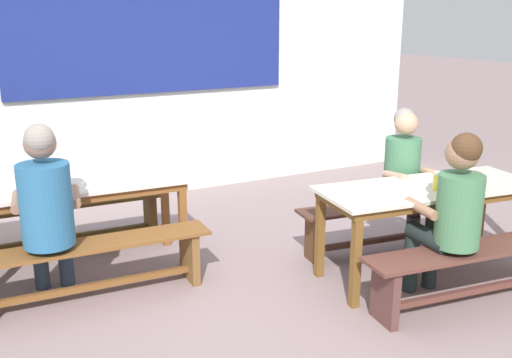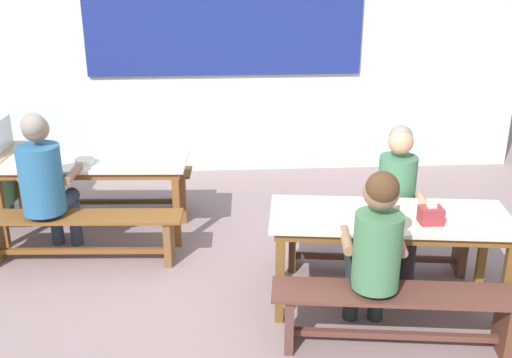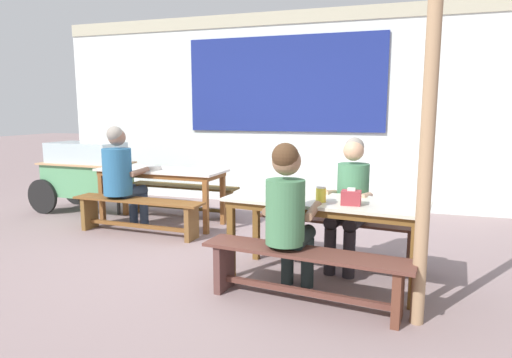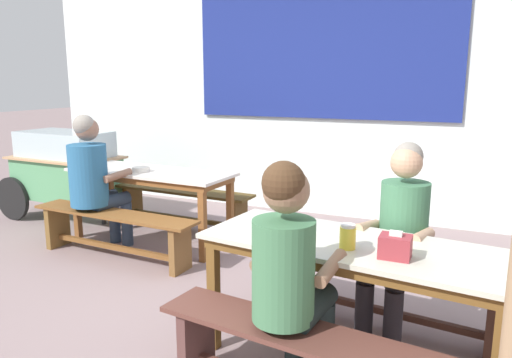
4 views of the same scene
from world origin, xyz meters
name	(u,v)px [view 2 (image 2 of 4)]	position (x,y,z in m)	size (l,w,h in m)	color
ground_plane	(208,285)	(0.00, 0.00, 0.00)	(40.00, 40.00, 0.00)	gray
backdrop_wall	(208,38)	(0.01, 2.77, 1.58)	(7.40, 0.23, 3.01)	white
dining_table_far	(93,169)	(-1.04, 1.01, 0.66)	(1.75, 0.71, 0.74)	silver
dining_table_near	(389,225)	(1.33, -0.35, 0.66)	(1.79, 0.88, 0.74)	beige
bench_far_back	(109,184)	(-1.01, 1.55, 0.30)	(1.69, 0.41, 0.43)	#54401B
bench_far_front	(81,231)	(-1.07, 0.47, 0.29)	(1.73, 0.39, 0.43)	brown
bench_near_back	(376,238)	(1.39, 0.19, 0.29)	(1.65, 0.49, 0.43)	#4F2E22
bench_near_front	(397,310)	(1.26, -0.89, 0.30)	(1.68, 0.52, 0.43)	brown
person_near_front	(375,246)	(1.10, -0.80, 0.73)	(0.44, 0.56, 1.27)	#1E2A29
person_left_back_turned	(45,179)	(-1.34, 0.54, 0.75)	(0.50, 0.59, 1.32)	#2A394D
person_right_near_table	(397,196)	(1.51, 0.09, 0.70)	(0.46, 0.59, 1.25)	#272227
tissue_box	(431,215)	(1.56, -0.50, 0.80)	(0.16, 0.13, 0.14)	#9A323A
condiment_jar	(393,213)	(1.31, -0.46, 0.81)	(0.09, 0.09, 0.14)	yellow
soup_bowl	(85,161)	(-1.09, 0.92, 0.76)	(0.17, 0.17, 0.05)	silver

